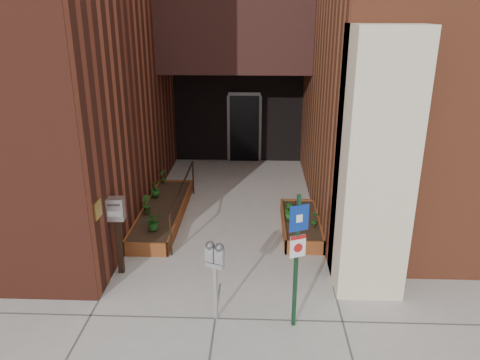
# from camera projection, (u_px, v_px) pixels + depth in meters

# --- Properties ---
(ground) EXTENTS (80.00, 80.00, 0.00)m
(ground) POSITION_uv_depth(u_px,v_px,m) (220.00, 284.00, 8.32)
(ground) COLOR #9E9991
(ground) RESTS_ON ground
(planter_left) EXTENTS (0.90, 3.60, 0.30)m
(planter_left) POSITION_uv_depth(u_px,v_px,m) (163.00, 213.00, 10.87)
(planter_left) COLOR brown
(planter_left) RESTS_ON ground
(planter_right) EXTENTS (0.80, 2.20, 0.30)m
(planter_right) POSITION_uv_depth(u_px,v_px,m) (301.00, 225.00, 10.28)
(planter_right) COLOR brown
(planter_right) RESTS_ON ground
(handrail) EXTENTS (0.04, 3.34, 0.90)m
(handrail) POSITION_uv_depth(u_px,v_px,m) (183.00, 190.00, 10.59)
(handrail) COLOR black
(handrail) RESTS_ON ground
(parking_meter) EXTENTS (0.31, 0.21, 1.34)m
(parking_meter) POSITION_uv_depth(u_px,v_px,m) (215.00, 260.00, 7.04)
(parking_meter) COLOR #AAAAAD
(parking_meter) RESTS_ON ground
(sign_post) EXTENTS (0.28, 0.14, 2.17)m
(sign_post) POSITION_uv_depth(u_px,v_px,m) (297.00, 249.00, 6.77)
(sign_post) COLOR #13361D
(sign_post) RESTS_ON ground
(payment_dropbox) EXTENTS (0.31, 0.24, 1.49)m
(payment_dropbox) POSITION_uv_depth(u_px,v_px,m) (117.00, 220.00, 8.33)
(payment_dropbox) COLOR black
(payment_dropbox) RESTS_ON ground
(shrub_left_a) EXTENTS (0.49, 0.49, 0.39)m
(shrub_left_a) POSITION_uv_depth(u_px,v_px,m) (154.00, 221.00, 9.64)
(shrub_left_a) COLOR #1B5719
(shrub_left_a) RESTS_ON planter_left
(shrub_left_b) EXTENTS (0.31, 0.31, 0.39)m
(shrub_left_b) POSITION_uv_depth(u_px,v_px,m) (146.00, 204.00, 10.45)
(shrub_left_b) COLOR #255017
(shrub_left_b) RESTS_ON planter_left
(shrub_left_c) EXTENTS (0.30, 0.30, 0.38)m
(shrub_left_c) POSITION_uv_depth(u_px,v_px,m) (155.00, 189.00, 11.35)
(shrub_left_c) COLOR #1C5819
(shrub_left_c) RESTS_ON planter_left
(shrub_left_d) EXTENTS (0.27, 0.27, 0.36)m
(shrub_left_d) POSITION_uv_depth(u_px,v_px,m) (163.00, 176.00, 12.25)
(shrub_left_d) COLOR #245D1A
(shrub_left_d) RESTS_ON planter_left
(shrub_right_a) EXTENTS (0.27, 0.27, 0.36)m
(shrub_right_a) POSITION_uv_depth(u_px,v_px,m) (290.00, 212.00, 10.10)
(shrub_right_a) COLOR #1B5718
(shrub_right_a) RESTS_ON planter_right
(shrub_right_b) EXTENTS (0.22, 0.22, 0.33)m
(shrub_right_b) POSITION_uv_depth(u_px,v_px,m) (315.00, 219.00, 9.80)
(shrub_right_b) COLOR #185217
(shrub_right_b) RESTS_ON planter_right
(shrub_right_c) EXTENTS (0.36, 0.36, 0.32)m
(shrub_right_c) POSITION_uv_depth(u_px,v_px,m) (289.00, 208.00, 10.34)
(shrub_right_c) COLOR #225217
(shrub_right_c) RESTS_ON planter_right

